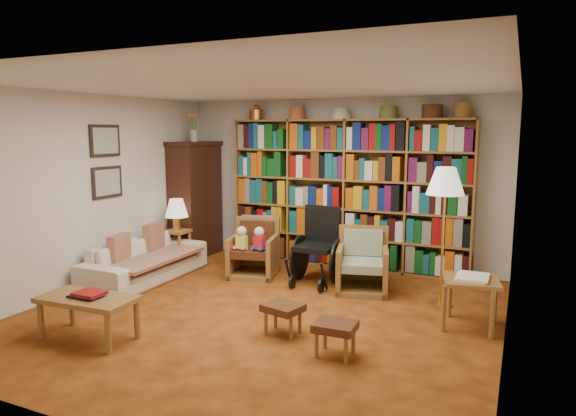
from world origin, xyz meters
The scene contains 23 objects.
floor centered at (0.00, 0.00, 0.00)m, with size 5.00×5.00×0.00m, color #984C17.
ceiling centered at (0.00, 0.00, 2.50)m, with size 5.00×5.00×0.00m, color silver.
wall_back centered at (0.00, 2.50, 1.25)m, with size 5.00×5.00×0.00m, color silver.
wall_front centered at (0.00, -2.50, 1.25)m, with size 5.00×5.00×0.00m, color silver.
wall_left centered at (-2.50, 0.00, 1.25)m, with size 5.00×5.00×0.00m, color silver.
wall_right centered at (2.50, 0.00, 1.25)m, with size 5.00×5.00×0.00m, color silver.
bookshelf centered at (0.20, 2.33, 1.17)m, with size 3.60×0.30×2.42m.
curio_cabinet centered at (-2.25, 2.00, 0.95)m, with size 0.50×0.95×2.40m.
framed_pictures centered at (-2.48, 0.30, 1.62)m, with size 0.03×0.52×0.97m.
sofa centered at (-2.05, 0.49, 0.28)m, with size 0.75×1.91×0.56m, color beige.
sofa_throw centered at (-2.00, 0.49, 0.30)m, with size 0.82×1.52×0.04m, color beige.
cushion_left centered at (-2.18, 0.84, 0.45)m, with size 0.13×0.41×0.41m, color maroon.
cushion_right centered at (-2.18, 0.14, 0.45)m, with size 0.12×0.38×0.38m, color maroon.
side_table_lamp centered at (-2.15, 1.35, 0.38)m, with size 0.35×0.35×0.54m.
table_lamp centered at (-2.15, 1.35, 0.86)m, with size 0.35×0.35×0.48m.
armchair_leather centered at (-0.81, 1.38, 0.34)m, with size 0.80×0.81×0.81m.
armchair_sage centered at (0.79, 1.33, 0.31)m, with size 0.81×0.82×0.80m.
wheelchair centered at (0.13, 1.39, 0.47)m, with size 0.59×0.82×1.03m.
floor_lamp centered at (1.78, 1.10, 1.40)m, with size 0.43×0.43×1.62m.
side_table_papers centered at (2.15, 0.54, 0.45)m, with size 0.63×0.63×0.55m.
footstool_a centered at (0.46, -0.44, 0.25)m, with size 0.43×0.39×0.31m.
footstool_b centered at (1.11, -0.69, 0.26)m, with size 0.38×0.33×0.31m.
coffee_table centered at (-1.22, -1.33, 0.37)m, with size 0.98×0.53×0.48m.
Camera 1 is at (2.56, -4.90, 2.03)m, focal length 32.00 mm.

